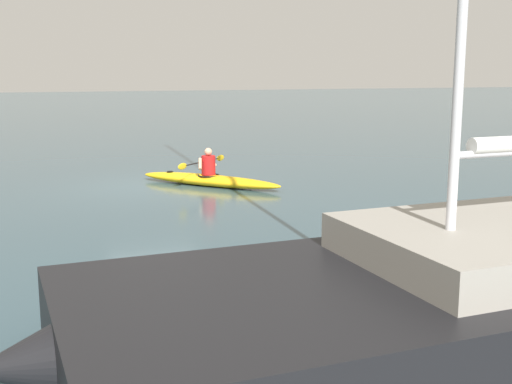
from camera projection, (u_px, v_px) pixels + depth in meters
ground_plane at (154, 186)px, 18.09m from camera, size 160.00×160.00×0.00m
kayak at (209, 180)px, 18.09m from camera, size 3.44×3.70×0.31m
kayaker at (208, 164)px, 18.02m from camera, size 1.73×1.58×0.74m
sailboat_far_left_berth at (505, 278)px, 8.32m from camera, size 11.83×4.18×16.17m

